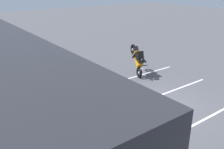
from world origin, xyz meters
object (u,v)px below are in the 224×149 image
object	(u,v)px
stunt_motorcycle	(138,58)
spectator_right	(53,77)
spectator_left	(86,97)
spectator_far_left	(107,108)
tour_bus	(8,95)
spectator_centre	(75,85)
parked_motorcycle_silver	(40,90)

from	to	relation	value
stunt_motorcycle	spectator_right	bearing A→B (deg)	86.95
spectator_left	spectator_right	xyz separation A→B (m)	(2.68, 0.10, -0.03)
spectator_far_left	stunt_motorcycle	world-z (taller)	stunt_motorcycle
tour_bus	spectator_centre	bearing A→B (deg)	-72.89
spectator_centre	parked_motorcycle_silver	world-z (taller)	spectator_centre
spectator_centre	parked_motorcycle_silver	distance (m)	1.85
spectator_left	tour_bus	bearing A→B (deg)	79.81
tour_bus	parked_motorcycle_silver	distance (m)	3.15
tour_bus	spectator_far_left	bearing A→B (deg)	-121.01
tour_bus	spectator_far_left	world-z (taller)	tour_bus
spectator_right	spectator_centre	bearing A→B (deg)	-166.69
spectator_far_left	parked_motorcycle_silver	distance (m)	4.05
spectator_left	spectator_right	bearing A→B (deg)	2.21
tour_bus	spectator_far_left	distance (m)	3.12
spectator_centre	parked_motorcycle_silver	xyz separation A→B (m)	(1.51, 0.95, -0.50)
spectator_right	spectator_left	bearing A→B (deg)	-177.79
spectator_centre	spectator_right	bearing A→B (deg)	13.31
tour_bus	spectator_left	distance (m)	2.60
tour_bus	spectator_right	world-z (taller)	tour_bus
spectator_far_left	spectator_left	distance (m)	1.14
spectator_far_left	stunt_motorcycle	distance (m)	5.74
spectator_far_left	spectator_centre	xyz separation A→B (m)	(2.41, -0.08, -0.06)
spectator_left	spectator_centre	xyz separation A→B (m)	(1.28, -0.23, -0.03)
spectator_right	stunt_motorcycle	xyz separation A→B (m)	(-0.25, -4.76, 0.05)
tour_bus	spectator_right	size ratio (longest dim) A/B	6.78
spectator_far_left	parked_motorcycle_silver	world-z (taller)	spectator_far_left
spectator_left	spectator_right	distance (m)	2.68
spectator_far_left	parked_motorcycle_silver	size ratio (longest dim) A/B	0.85
spectator_left	stunt_motorcycle	size ratio (longest dim) A/B	0.89
tour_bus	spectator_left	bearing A→B (deg)	-100.19
tour_bus	spectator_centre	xyz separation A→B (m)	(0.83, -2.70, -0.67)
tour_bus	spectator_right	distance (m)	3.33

